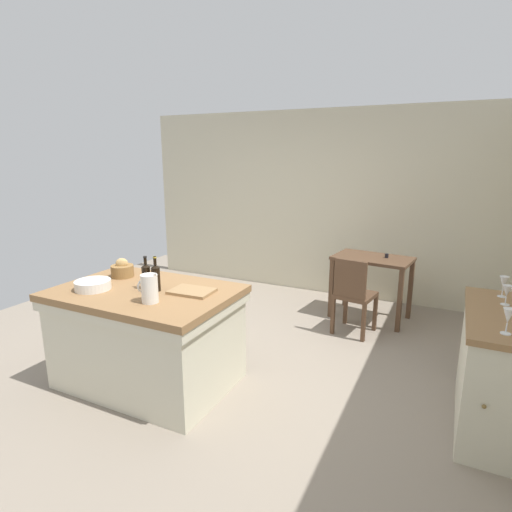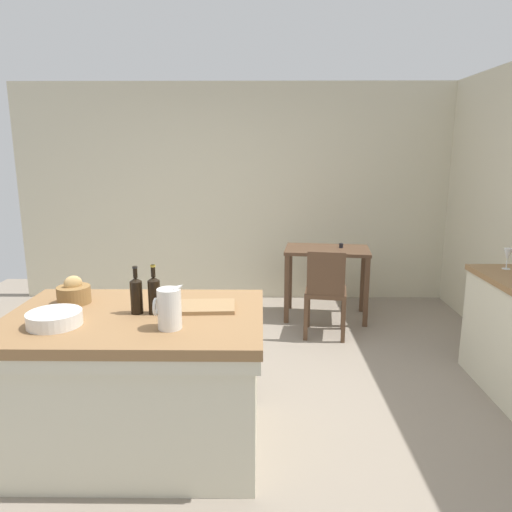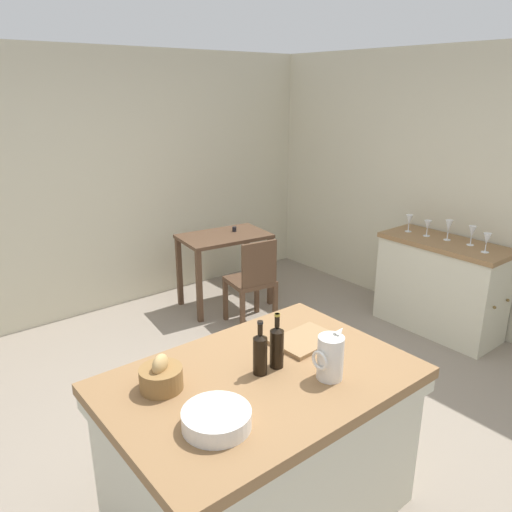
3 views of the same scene
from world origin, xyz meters
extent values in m
plane|color=gray|center=(0.00, 0.00, 0.00)|extent=(6.76, 6.76, 0.00)
cube|color=beige|center=(0.00, 2.60, 1.30)|extent=(5.32, 0.12, 2.60)
cube|color=beige|center=(2.60, 0.00, 1.30)|extent=(0.12, 5.20, 2.60)
cube|color=olive|center=(-0.46, -0.56, 0.84)|extent=(1.52, 1.04, 0.06)
cube|color=beige|center=(-0.46, -0.56, 0.77)|extent=(1.50, 1.02, 0.08)
cube|color=beige|center=(-0.46, -0.56, 0.40)|extent=(1.44, 0.96, 0.81)
cube|color=olive|center=(2.26, 0.08, 0.87)|extent=(0.52, 1.15, 0.04)
cube|color=beige|center=(2.26, 0.08, 0.42)|extent=(0.49, 1.12, 0.85)
sphere|color=brown|center=(2.14, -0.50, 0.47)|extent=(0.03, 0.03, 0.03)
sphere|color=brown|center=(2.38, -0.50, 0.47)|extent=(0.03, 0.03, 0.03)
cube|color=#513826|center=(1.01, 1.83, 0.76)|extent=(0.96, 0.67, 0.04)
cube|color=#513826|center=(0.57, 1.64, 0.37)|extent=(0.06, 0.06, 0.74)
cube|color=#513826|center=(1.39, 1.53, 0.37)|extent=(0.06, 0.06, 0.74)
cube|color=#513826|center=(0.63, 2.12, 0.37)|extent=(0.06, 0.06, 0.74)
cube|color=#513826|center=(1.45, 2.02, 0.37)|extent=(0.06, 0.06, 0.74)
cylinder|color=black|center=(1.16, 1.86, 0.80)|extent=(0.04, 0.04, 0.05)
cube|color=#513826|center=(0.93, 1.30, 0.45)|extent=(0.46, 0.46, 0.04)
cube|color=#513826|center=(0.91, 1.12, 0.68)|extent=(0.36, 0.09, 0.42)
cube|color=#513826|center=(1.14, 1.45, 0.21)|extent=(0.05, 0.05, 0.42)
cube|color=#513826|center=(0.79, 1.51, 0.21)|extent=(0.05, 0.05, 0.42)
cube|color=#513826|center=(1.08, 1.10, 0.21)|extent=(0.05, 0.05, 0.42)
cube|color=#513826|center=(0.73, 1.15, 0.21)|extent=(0.05, 0.05, 0.42)
cylinder|color=silver|center=(-0.21, -0.79, 0.98)|extent=(0.13, 0.13, 0.22)
cone|color=silver|center=(-0.15, -0.79, 1.10)|extent=(0.07, 0.04, 0.06)
torus|color=silver|center=(-0.28, -0.79, 0.99)|extent=(0.02, 0.10, 0.10)
cylinder|color=silver|center=(-0.85, -0.75, 0.91)|extent=(0.30, 0.30, 0.08)
cylinder|color=olive|center=(-0.90, -0.35, 0.92)|extent=(0.21, 0.21, 0.11)
ellipsoid|color=tan|center=(-0.90, -0.35, 1.00)|extent=(0.13, 0.12, 0.10)
cube|color=#99754C|center=(-0.05, -0.46, 0.88)|extent=(0.37, 0.27, 0.02)
cylinder|color=black|center=(-0.34, -0.55, 0.97)|extent=(0.07, 0.07, 0.20)
cone|color=black|center=(-0.34, -0.55, 1.08)|extent=(0.07, 0.07, 0.02)
cylinder|color=black|center=(-0.34, -0.55, 1.13)|extent=(0.03, 0.03, 0.07)
cylinder|color=#B29933|center=(-0.34, -0.55, 1.16)|extent=(0.03, 0.03, 0.01)
cylinder|color=black|center=(-0.45, -0.54, 0.96)|extent=(0.07, 0.07, 0.20)
cone|color=black|center=(-0.45, -0.54, 1.07)|extent=(0.07, 0.07, 0.02)
cylinder|color=black|center=(-0.45, -0.54, 1.12)|extent=(0.03, 0.03, 0.07)
cylinder|color=black|center=(-0.45, -0.54, 1.15)|extent=(0.03, 0.03, 0.01)
cylinder|color=white|center=(2.22, -0.31, 0.89)|extent=(0.06, 0.06, 0.00)
cylinder|color=white|center=(2.22, -0.31, 0.93)|extent=(0.01, 0.01, 0.07)
cone|color=white|center=(2.22, -0.31, 1.01)|extent=(0.07, 0.07, 0.10)
cylinder|color=white|center=(2.32, -0.13, 0.89)|extent=(0.06, 0.06, 0.00)
cylinder|color=white|center=(2.32, -0.13, 0.93)|extent=(0.01, 0.01, 0.07)
cone|color=white|center=(2.32, -0.13, 1.02)|extent=(0.07, 0.07, 0.10)
cylinder|color=white|center=(2.30, 0.09, 0.89)|extent=(0.06, 0.06, 0.00)
cylinder|color=white|center=(2.30, 0.09, 0.93)|extent=(0.01, 0.01, 0.08)
cone|color=white|center=(2.30, 0.09, 1.02)|extent=(0.07, 0.07, 0.11)
cylinder|color=white|center=(2.26, 0.28, 0.89)|extent=(0.06, 0.06, 0.00)
cylinder|color=white|center=(2.26, 0.28, 0.92)|extent=(0.01, 0.01, 0.06)
cone|color=white|center=(2.26, 0.28, 1.00)|extent=(0.07, 0.07, 0.09)
cylinder|color=white|center=(2.25, 0.48, 0.89)|extent=(0.06, 0.06, 0.00)
cylinder|color=white|center=(2.25, 0.48, 0.93)|extent=(0.01, 0.01, 0.07)
cone|color=white|center=(2.25, 0.48, 1.01)|extent=(0.07, 0.07, 0.10)
camera|label=1|loc=(1.87, -3.16, 1.98)|focal=29.05mm
camera|label=2|loc=(0.29, -3.25, 1.82)|focal=33.51mm
camera|label=3|loc=(-1.83, -2.23, 2.23)|focal=34.97mm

